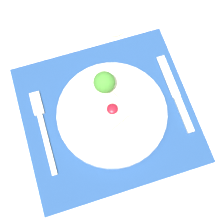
{
  "coord_description": "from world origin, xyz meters",
  "views": [
    {
      "loc": [
        -0.06,
        -0.22,
        1.46
      ],
      "look_at": [
        0.01,
        -0.01,
        0.77
      ],
      "focal_mm": 50.0,
      "sensor_mm": 36.0,
      "label": 1
    }
  ],
  "objects_px": {
    "fork": "(43,126)",
    "knife": "(177,98)",
    "spoon": "(107,32)",
    "dinner_plate": "(112,111)"
  },
  "relations": [
    {
      "from": "fork",
      "to": "knife",
      "type": "height_order",
      "value": "knife"
    },
    {
      "from": "spoon",
      "to": "fork",
      "type": "bearing_deg",
      "value": -133.62
    },
    {
      "from": "knife",
      "to": "dinner_plate",
      "type": "bearing_deg",
      "value": 174.18
    },
    {
      "from": "fork",
      "to": "spoon",
      "type": "xyz_separation_m",
      "value": [
        0.22,
        0.2,
        0.0
      ]
    },
    {
      "from": "dinner_plate",
      "to": "spoon",
      "type": "relative_size",
      "value": 1.36
    },
    {
      "from": "dinner_plate",
      "to": "knife",
      "type": "xyz_separation_m",
      "value": [
        0.16,
        -0.01,
        -0.01
      ]
    },
    {
      "from": "fork",
      "to": "spoon",
      "type": "bearing_deg",
      "value": 40.11
    },
    {
      "from": "fork",
      "to": "dinner_plate",
      "type": "bearing_deg",
      "value": -8.0
    },
    {
      "from": "dinner_plate",
      "to": "spoon",
      "type": "xyz_separation_m",
      "value": [
        0.06,
        0.22,
        -0.01
      ]
    },
    {
      "from": "dinner_plate",
      "to": "fork",
      "type": "bearing_deg",
      "value": 173.81
    }
  ]
}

